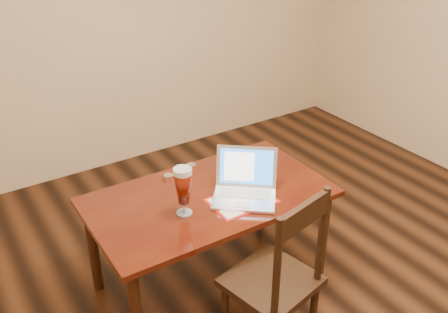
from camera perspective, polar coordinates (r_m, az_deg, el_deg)
room_shell at (r=2.28m, az=14.62°, el=14.48°), size 4.51×5.01×2.71m
dining_table at (r=3.00m, az=-1.60°, el=-5.49°), size 1.44×0.82×0.96m
dining_chair at (r=2.68m, az=6.07°, el=-13.85°), size 0.51×0.50×1.03m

